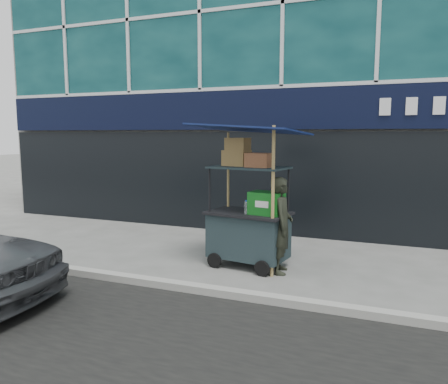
% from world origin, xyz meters
% --- Properties ---
extents(ground, '(80.00, 80.00, 0.00)m').
position_xyz_m(ground, '(0.00, 0.00, 0.00)').
color(ground, '#5F5F5A').
rests_on(ground, ground).
extents(curb, '(80.00, 0.18, 0.12)m').
position_xyz_m(curb, '(0.00, -0.20, 0.06)').
color(curb, '#9A9991').
rests_on(curb, ground).
extents(building, '(16.00, 6.20, 12.00)m').
position_xyz_m(building, '(0.00, 6.95, 6.02)').
color(building, slate).
rests_on(building, ground).
extents(vendor_cart, '(2.05, 1.59, 2.54)m').
position_xyz_m(vendor_cart, '(0.11, 1.34, 0.89)').
color(vendor_cart, black).
rests_on(vendor_cart, ground).
extents(vendor_man, '(0.51, 0.67, 1.63)m').
position_xyz_m(vendor_man, '(0.72, 1.20, 0.82)').
color(vendor_man, black).
rests_on(vendor_man, ground).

